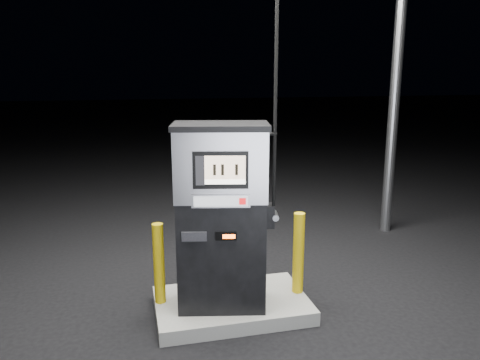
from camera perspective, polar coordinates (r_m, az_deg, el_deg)
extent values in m
plane|color=black|center=(5.20, -1.02, -15.75)|extent=(80.00, 80.00, 0.00)
cube|color=slate|center=(5.16, -1.02, -15.02)|extent=(1.60, 1.00, 0.15)
cylinder|color=gray|center=(7.58, 18.41, 10.50)|extent=(0.16, 0.16, 4.50)
cube|color=black|center=(4.79, -2.24, -8.82)|extent=(0.95, 0.67, 1.14)
cube|color=#A5A6AC|center=(4.53, -2.35, 1.94)|extent=(0.97, 0.69, 0.68)
cube|color=black|center=(4.47, -2.39, 6.58)|extent=(1.02, 0.74, 0.05)
cube|color=black|center=(4.27, -2.38, 1.19)|extent=(0.50, 0.13, 0.35)
cube|color=#CDB294|center=(4.25, -1.84, 1.52)|extent=(0.37, 0.08, 0.22)
cube|color=white|center=(4.28, -1.82, -0.22)|extent=(0.37, 0.08, 0.05)
cube|color=#A5A6AC|center=(4.34, -2.35, -2.58)|extent=(0.54, 0.14, 0.13)
cube|color=#ACAFB4|center=(4.33, -2.35, -2.63)|extent=(0.49, 0.11, 0.10)
cube|color=red|center=(4.33, 0.31, -2.62)|extent=(0.06, 0.02, 0.06)
cube|color=black|center=(4.45, -1.71, -6.86)|extent=(0.20, 0.06, 0.08)
cube|color=#FF510C|center=(4.44, -1.36, -6.91)|extent=(0.12, 0.03, 0.04)
cube|color=black|center=(4.46, -5.61, -6.88)|extent=(0.24, 0.07, 0.09)
cube|color=black|center=(4.68, 3.60, -4.34)|extent=(0.12, 0.18, 0.23)
cylinder|color=gray|center=(4.68, 4.27, -4.33)|extent=(0.10, 0.21, 0.06)
cylinder|color=black|center=(4.42, 4.43, 14.65)|extent=(0.04, 0.04, 2.83)
cylinder|color=gold|center=(4.96, -9.85, -10.00)|extent=(0.15, 0.15, 0.86)
cylinder|color=gold|center=(5.13, 7.14, -8.83)|extent=(0.16, 0.16, 0.90)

